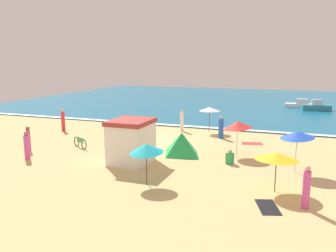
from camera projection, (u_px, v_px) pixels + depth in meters
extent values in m
plane|color=#D8B775|center=(166.00, 142.00, 26.59)|extent=(60.00, 60.00, 0.00)
cube|color=#146B93|center=(232.00, 101.00, 52.36)|extent=(60.00, 44.00, 0.10)
cube|color=white|center=(190.00, 126.00, 32.37)|extent=(57.00, 0.70, 0.01)
cube|color=white|center=(131.00, 144.00, 21.03)|extent=(2.23, 2.61, 2.40)
cube|color=#A5332D|center=(131.00, 122.00, 20.78)|extent=(2.29, 2.72, 0.26)
cylinder|color=#4C3823|center=(209.00, 120.00, 30.08)|extent=(0.05, 0.05, 2.12)
cone|color=white|center=(210.00, 109.00, 29.91)|extent=(2.04, 2.04, 0.34)
cylinder|color=#4C3823|center=(146.00, 165.00, 17.46)|extent=(0.05, 0.05, 2.03)
cone|color=#19B7C6|center=(146.00, 148.00, 17.30)|extent=(2.22, 2.24, 0.61)
cylinder|color=#4C3823|center=(276.00, 173.00, 16.53)|extent=(0.05, 0.05, 1.84)
cone|color=yellow|center=(277.00, 156.00, 16.38)|extent=(2.59, 2.60, 0.41)
cylinder|color=silver|center=(237.00, 139.00, 22.67)|extent=(0.05, 0.05, 2.22)
cone|color=red|center=(238.00, 125.00, 22.49)|extent=(2.25, 2.22, 0.68)
cylinder|color=silver|center=(296.00, 153.00, 19.26)|extent=(0.05, 0.05, 2.27)
cone|color=blue|center=(297.00, 135.00, 19.07)|extent=(2.57, 2.57, 0.55)
pyramid|color=green|center=(182.00, 144.00, 22.95)|extent=(2.96, 2.84, 1.48)
torus|color=black|center=(84.00, 144.00, 24.49)|extent=(0.66, 0.40, 0.72)
torus|color=black|center=(77.00, 142.00, 25.31)|extent=(0.66, 0.40, 0.72)
cube|color=green|center=(80.00, 140.00, 24.86)|extent=(0.80, 0.48, 0.36)
cylinder|color=blue|center=(221.00, 129.00, 27.79)|extent=(0.54, 0.54, 1.54)
sphere|color=#DBA884|center=(221.00, 118.00, 27.63)|extent=(0.24, 0.24, 0.24)
cylinder|color=red|center=(63.00, 122.00, 30.66)|extent=(0.35, 0.35, 1.65)
sphere|color=#DBA884|center=(63.00, 111.00, 30.48)|extent=(0.26, 0.26, 0.26)
cylinder|color=white|center=(182.00, 122.00, 30.58)|extent=(0.43, 0.43, 1.62)
sphere|color=beige|center=(182.00, 111.00, 30.41)|extent=(0.24, 0.24, 0.24)
cylinder|color=#D84CA5|center=(27.00, 147.00, 22.02)|extent=(0.43, 0.43, 1.51)
sphere|color=#9E6B47|center=(26.00, 134.00, 21.86)|extent=(0.25, 0.25, 0.25)
cube|color=green|center=(230.00, 158.00, 21.02)|extent=(0.48, 0.48, 0.67)
sphere|color=#DBA884|center=(230.00, 151.00, 20.94)|extent=(0.23, 0.23, 0.23)
cylinder|color=#D84CA5|center=(306.00, 190.00, 14.62)|extent=(0.41, 0.41, 1.64)
sphere|color=#DBA884|center=(308.00, 168.00, 14.44)|extent=(0.24, 0.24, 0.24)
cylinder|color=#D84CA5|center=(28.00, 141.00, 23.97)|extent=(0.34, 0.34, 1.42)
sphere|color=brown|center=(28.00, 129.00, 23.81)|extent=(0.28, 0.28, 0.28)
cube|color=black|center=(268.00, 207.00, 14.89)|extent=(1.28, 1.84, 0.01)
cube|color=red|center=(252.00, 144.00, 26.13)|extent=(1.65, 1.19, 0.01)
cube|color=teal|center=(316.00, 108.00, 42.32)|extent=(3.40, 1.40, 0.66)
cube|color=silver|center=(317.00, 102.00, 42.20)|extent=(1.22, 0.72, 0.68)
cube|color=white|center=(302.00, 106.00, 44.79)|extent=(4.10, 1.26, 0.52)
cube|color=silver|center=(302.00, 101.00, 44.68)|extent=(1.44, 0.75, 0.60)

